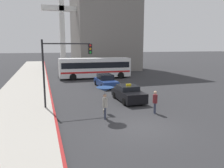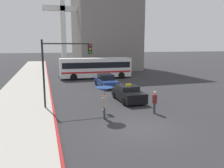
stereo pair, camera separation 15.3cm
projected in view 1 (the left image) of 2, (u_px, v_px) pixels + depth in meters
The scene contains 10 objects.
ground_plane at pixel (141, 128), 12.82m from camera, with size 300.00×300.00×0.00m, color #2D2D30.
sidewalk_corner at pixel (8, 143), 10.65m from camera, with size 5.16×120.00×0.13m.
taxi at pixel (128, 94), 19.11m from camera, with size 1.91×4.11×1.51m.
sedan_red at pixel (106, 81), 25.75m from camera, with size 1.91×4.62×1.46m.
city_bus at pixel (95, 67), 32.31m from camera, with size 10.46×2.96×3.00m.
pedestrian_with_umbrella at pixel (105, 93), 14.15m from camera, with size 1.16×1.16×2.13m.
pedestrian_man at pixel (155, 100), 15.46m from camera, with size 0.42×0.48×1.64m.
traffic_light at pixel (64, 61), 16.52m from camera, with size 3.75×0.38×5.23m.
building_tower_near at pixel (103, 15), 44.66m from camera, with size 12.00×13.06×22.15m.
monument_cross at pixel (62, 22), 39.78m from camera, with size 6.99×0.90×15.89m.
Camera 1 is at (-5.37, -11.07, 4.76)m, focal length 35.00 mm.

